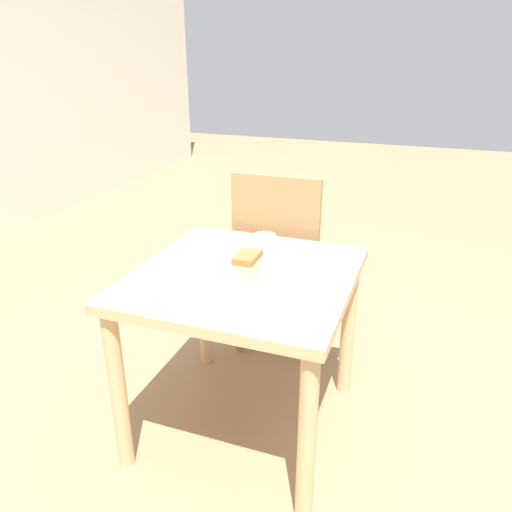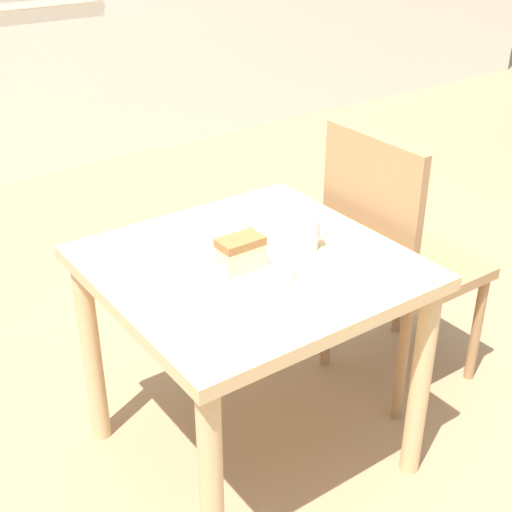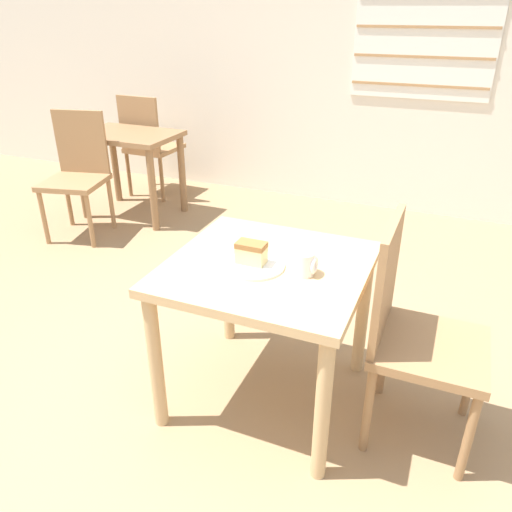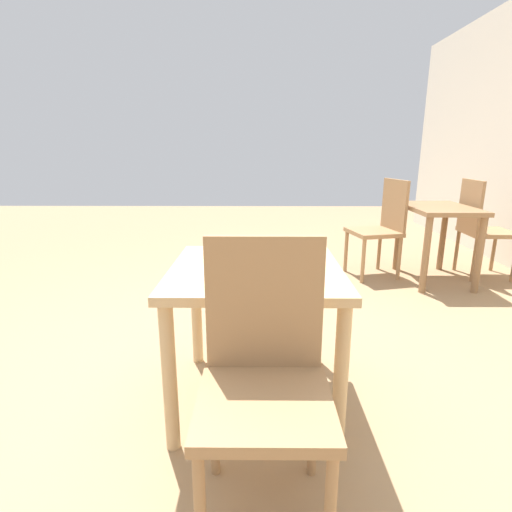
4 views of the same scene
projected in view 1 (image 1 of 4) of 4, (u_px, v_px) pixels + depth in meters
ground_plane at (302, 458)px, 1.95m from camera, size 14.00×14.00×0.00m
dining_table_near at (244, 300)px, 1.90m from camera, size 0.82×0.80×0.70m
chair_near_window at (282, 257)px, 2.47m from camera, size 0.44×0.44×0.96m
plate at (252, 278)px, 1.81m from camera, size 0.26×0.26×0.01m
cake_slice at (248, 266)px, 1.78m from camera, size 0.12×0.07×0.09m
coffee_mug at (265, 246)px, 1.98m from camera, size 0.09×0.09×0.10m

